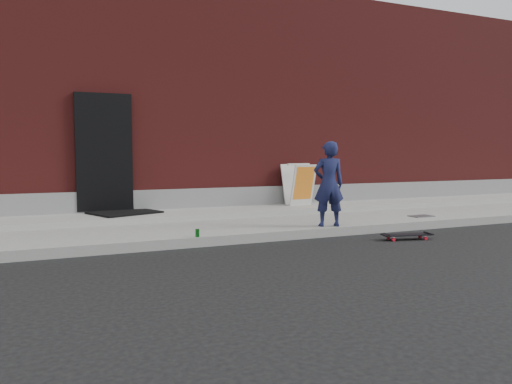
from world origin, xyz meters
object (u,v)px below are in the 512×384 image
child (329,184)px  pizza_sign (299,184)px  soda_can (197,233)px  skateboard (407,235)px

child → pizza_sign: size_ratio=1.58×
child → soda_can: 2.45m
pizza_sign → soda_can: 4.01m
skateboard → soda_can: soda_can is taller
child → skateboard: bearing=150.5°
child → pizza_sign: 2.49m
skateboard → soda_can: 3.36m
soda_can → skateboard: bearing=-13.2°
skateboard → pizza_sign: size_ratio=0.91×
child → skateboard: (0.91, -0.91, -0.79)m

